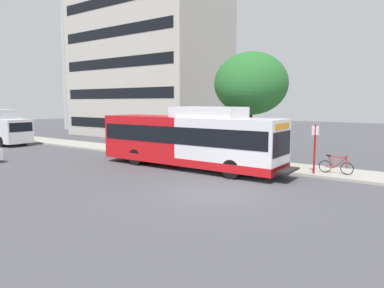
% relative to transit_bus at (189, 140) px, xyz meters
% --- Properties ---
extents(ground_plane, '(120.00, 120.00, 0.00)m').
position_rel_transit_bus_xyz_m(ground_plane, '(-3.91, 3.77, -1.70)').
color(ground_plane, '#4C4C51').
extents(sidewalk_curb, '(3.00, 56.00, 0.14)m').
position_rel_transit_bus_xyz_m(sidewalk_curb, '(3.09, 1.77, -1.63)').
color(sidewalk_curb, '#A8A399').
rests_on(sidewalk_curb, ground).
extents(transit_bus, '(2.58, 12.25, 3.65)m').
position_rel_transit_bus_xyz_m(transit_bus, '(0.00, 0.00, 0.00)').
color(transit_bus, white).
rests_on(transit_bus, ground).
extents(bus_stop_sign_pole, '(0.10, 0.36, 2.60)m').
position_rel_transit_bus_xyz_m(bus_stop_sign_pole, '(1.94, -6.78, -0.05)').
color(bus_stop_sign_pole, red).
rests_on(bus_stop_sign_pole, sidewalk_curb).
extents(bicycle_parked, '(0.52, 1.76, 1.02)m').
position_rel_transit_bus_xyz_m(bicycle_parked, '(2.62, -7.74, -1.14)').
color(bicycle_parked, black).
rests_on(bicycle_parked, sidewalk_curb).
extents(street_tree_near_stop, '(4.77, 4.77, 7.00)m').
position_rel_transit_bus_xyz_m(street_tree_near_stop, '(4.26, -1.92, 3.40)').
color(street_tree_near_stop, '#4C3823').
rests_on(street_tree_near_stop, sidewalk_curb).
extents(box_truck_background, '(2.32, 7.01, 3.25)m').
position_rel_transit_bus_xyz_m(box_truck_background, '(-0.60, 21.30, 0.04)').
color(box_truck_background, silver).
rests_on(box_truck_background, ground).
extents(lattice_comm_tower, '(1.10, 1.10, 32.11)m').
position_rel_transit_bus_xyz_m(lattice_comm_tower, '(14.30, 32.22, 9.07)').
color(lattice_comm_tower, '#B7B7BC').
rests_on(lattice_comm_tower, ground).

